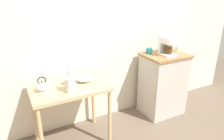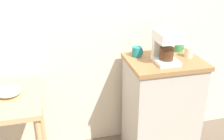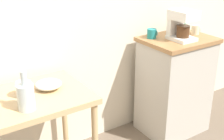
# 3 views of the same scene
# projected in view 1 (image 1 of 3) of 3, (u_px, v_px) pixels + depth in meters

# --- Properties ---
(ground_plane) EXTENTS (8.00, 8.00, 0.00)m
(ground_plane) POSITION_uv_depth(u_px,v_px,m) (123.00, 124.00, 2.99)
(ground_plane) COLOR #6B5B4C
(back_wall) EXTENTS (4.40, 0.10, 2.80)m
(back_wall) POSITION_uv_depth(u_px,v_px,m) (117.00, 20.00, 2.85)
(back_wall) COLOR beige
(back_wall) RESTS_ON ground_plane
(wooden_table) EXTENTS (0.86, 0.58, 0.77)m
(wooden_table) POSITION_uv_depth(u_px,v_px,m) (69.00, 94.00, 2.42)
(wooden_table) COLOR tan
(wooden_table) RESTS_ON ground_plane
(kitchen_counter) EXTENTS (0.62, 0.49, 0.94)m
(kitchen_counter) POSITION_uv_depth(u_px,v_px,m) (163.00, 84.00, 3.15)
(kitchen_counter) COLOR #BCB7AD
(kitchen_counter) RESTS_ON ground_plane
(bowl_stoneware) EXTENTS (0.19, 0.19, 0.06)m
(bowl_stoneware) POSITION_uv_depth(u_px,v_px,m) (84.00, 79.00, 2.48)
(bowl_stoneware) COLOR beige
(bowl_stoneware) RESTS_ON wooden_table
(teakettle) EXTENTS (0.18, 0.15, 0.17)m
(teakettle) POSITION_uv_depth(u_px,v_px,m) (43.00, 86.00, 2.23)
(teakettle) COLOR white
(teakettle) RESTS_ON wooden_table
(glass_carafe_vase) EXTENTS (0.10, 0.10, 0.25)m
(glass_carafe_vase) POSITION_uv_depth(u_px,v_px,m) (70.00, 84.00, 2.20)
(glass_carafe_vase) COLOR silver
(glass_carafe_vase) RESTS_ON wooden_table
(canister_enamel) EXTENTS (0.10, 0.10, 0.11)m
(canister_enamel) POSITION_uv_depth(u_px,v_px,m) (70.00, 81.00, 2.37)
(canister_enamel) COLOR #2D4CAD
(canister_enamel) RESTS_ON wooden_table
(coffee_maker) EXTENTS (0.18, 0.22, 0.26)m
(coffee_maker) POSITION_uv_depth(u_px,v_px,m) (167.00, 45.00, 2.89)
(coffee_maker) COLOR white
(coffee_maker) RESTS_ON kitchen_counter
(mug_dark_teal) EXTENTS (0.09, 0.08, 0.08)m
(mug_dark_teal) POSITION_uv_depth(u_px,v_px,m) (149.00, 51.00, 2.98)
(mug_dark_teal) COLOR teal
(mug_dark_teal) RESTS_ON kitchen_counter
(mug_small_cream) EXTENTS (0.08, 0.07, 0.09)m
(mug_small_cream) POSITION_uv_depth(u_px,v_px,m) (177.00, 49.00, 3.06)
(mug_small_cream) COLOR beige
(mug_small_cream) RESTS_ON kitchen_counter
(mug_tall_green) EXTENTS (0.08, 0.07, 0.08)m
(mug_tall_green) POSITION_uv_depth(u_px,v_px,m) (169.00, 47.00, 3.18)
(mug_tall_green) COLOR #338C4C
(mug_tall_green) RESTS_ON kitchen_counter
(table_clock) EXTENTS (0.11, 0.05, 0.12)m
(table_clock) POSITION_uv_depth(u_px,v_px,m) (162.00, 47.00, 3.12)
(table_clock) COLOR #B2B5BA
(table_clock) RESTS_ON kitchen_counter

